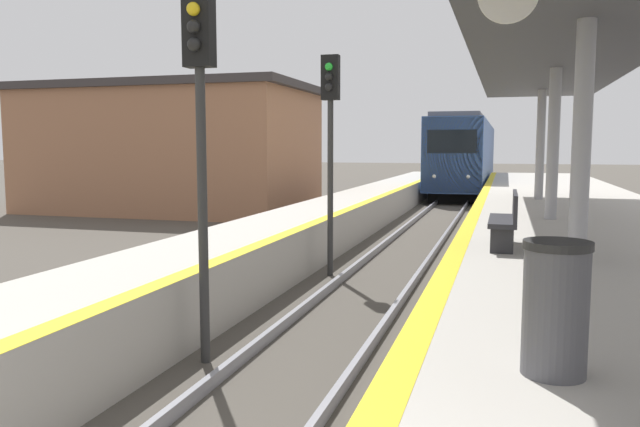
% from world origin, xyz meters
% --- Properties ---
extents(train, '(2.75, 23.99, 4.30)m').
position_xyz_m(train, '(0.00, 38.86, 2.19)').
color(train, black).
rests_on(train, ground).
extents(signal_near, '(0.36, 0.31, 4.54)m').
position_xyz_m(signal_near, '(-1.18, 5.09, 3.17)').
color(signal_near, '#2D2D2D').
rests_on(signal_near, ground).
extents(signal_mid, '(0.36, 0.31, 4.54)m').
position_xyz_m(signal_mid, '(-1.10, 10.62, 3.17)').
color(signal_mid, '#2D2D2D').
rests_on(signal_mid, ground).
extents(station_canopy, '(3.50, 22.62, 3.64)m').
position_xyz_m(station_canopy, '(3.39, 10.64, 4.46)').
color(station_canopy, '#99999E').
rests_on(station_canopy, platform_right).
extents(trash_bin, '(0.49, 0.49, 1.00)m').
position_xyz_m(trash_bin, '(2.75, 2.98, 1.53)').
color(trash_bin, '#4C4C51').
rests_on(trash_bin, platform_right).
extents(bench, '(0.44, 1.66, 0.92)m').
position_xyz_m(bench, '(2.41, 8.96, 1.51)').
color(bench, '#28282D').
rests_on(bench, platform_right).
extents(station_building, '(11.76, 6.99, 5.21)m').
position_xyz_m(station_building, '(-11.14, 21.71, 2.62)').
color(station_building, '#9E6B4C').
rests_on(station_building, ground).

